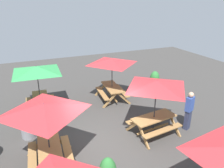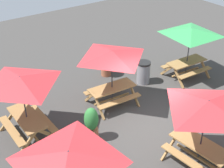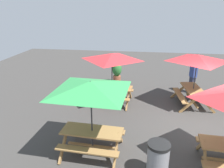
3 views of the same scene
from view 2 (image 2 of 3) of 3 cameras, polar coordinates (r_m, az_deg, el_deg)
The scene contains 9 objects.
ground_plane at distance 11.15m, azimuth 6.75°, elevation -7.79°, with size 27.21×27.21×0.00m, color #3D3A38.
picnic_table_0 at distance 11.20m, azimuth -0.00°, elevation 4.76°, with size 2.13×2.13×2.34m.
picnic_table_2 at distance 7.10m, azimuth -7.83°, elevation -13.88°, with size 2.80×2.80×2.34m.
picnic_table_3 at distance 13.56m, azimuth 14.19°, elevation 8.70°, with size 2.82×2.82×2.34m.
picnic_table_4 at distance 8.88m, azimuth 17.02°, elevation -4.56°, with size 2.21×2.21×2.34m.
picnic_table_5 at distance 9.98m, azimuth -16.30°, elevation -0.17°, with size 2.05×2.05×2.34m.
trash_bin_gray at distance 13.41m, azimuth 5.77°, elevation 2.14°, with size 0.59×0.59×0.98m.
potted_plant_0 at distance 13.87m, azimuth -1.12°, elevation 3.75°, with size 0.66×0.66×0.98m.
potted_plant_2 at distance 10.22m, azimuth -3.78°, elevation -7.22°, with size 0.47×0.47×1.24m.
Camera 2 is at (6.02, 6.26, 7.00)m, focal length 50.00 mm.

